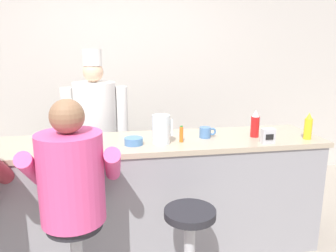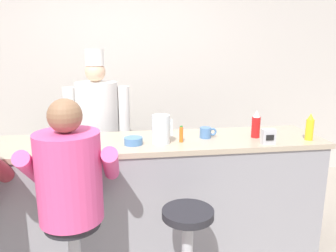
{
  "view_description": "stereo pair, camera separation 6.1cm",
  "coord_description": "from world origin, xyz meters",
  "px_view_note": "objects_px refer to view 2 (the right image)",
  "views": [
    {
      "loc": [
        -0.22,
        -2.2,
        1.68
      ],
      "look_at": [
        0.22,
        0.29,
        1.08
      ],
      "focal_mm": 35.0,
      "sensor_mm": 36.0,
      "label": 1
    },
    {
      "loc": [
        -0.16,
        -2.21,
        1.68
      ],
      "look_at": [
        0.22,
        0.29,
        1.08
      ],
      "focal_mm": 35.0,
      "sensor_mm": 36.0,
      "label": 2
    }
  ],
  "objects_px": {
    "coffee_mug_blue": "(206,133)",
    "water_pitcher_clear": "(161,129)",
    "ketchup_bottle_red": "(256,125)",
    "cereal_bowl": "(133,141)",
    "breakfast_plate": "(73,144)",
    "napkin_dispenser_chrome": "(268,137)",
    "empty_stool_round": "(188,239)",
    "hot_sauce_bottle_orange": "(181,134)",
    "cook_in_whites_near": "(98,125)",
    "diner_seated_pink": "(71,183)",
    "mustard_bottle_yellow": "(310,128)"
  },
  "relations": [
    {
      "from": "mustard_bottle_yellow",
      "to": "water_pitcher_clear",
      "type": "xyz_separation_m",
      "value": [
        -1.2,
        0.08,
        0.01
      ]
    },
    {
      "from": "ketchup_bottle_red",
      "to": "cereal_bowl",
      "type": "distance_m",
      "value": 1.02
    },
    {
      "from": "water_pitcher_clear",
      "to": "coffee_mug_blue",
      "type": "distance_m",
      "value": 0.41
    },
    {
      "from": "cereal_bowl",
      "to": "diner_seated_pink",
      "type": "height_order",
      "value": "diner_seated_pink"
    },
    {
      "from": "diner_seated_pink",
      "to": "cook_in_whites_near",
      "type": "height_order",
      "value": "cook_in_whites_near"
    },
    {
      "from": "diner_seated_pink",
      "to": "empty_stool_round",
      "type": "height_order",
      "value": "diner_seated_pink"
    },
    {
      "from": "mustard_bottle_yellow",
      "to": "cook_in_whites_near",
      "type": "height_order",
      "value": "cook_in_whites_near"
    },
    {
      "from": "water_pitcher_clear",
      "to": "empty_stool_round",
      "type": "bearing_deg",
      "value": -78.16
    },
    {
      "from": "water_pitcher_clear",
      "to": "mustard_bottle_yellow",
      "type": "bearing_deg",
      "value": -3.8
    },
    {
      "from": "water_pitcher_clear",
      "to": "empty_stool_round",
      "type": "distance_m",
      "value": 0.83
    },
    {
      "from": "coffee_mug_blue",
      "to": "diner_seated_pink",
      "type": "relative_size",
      "value": 0.1
    },
    {
      "from": "hot_sauce_bottle_orange",
      "to": "cereal_bowl",
      "type": "relative_size",
      "value": 0.92
    },
    {
      "from": "mustard_bottle_yellow",
      "to": "water_pitcher_clear",
      "type": "bearing_deg",
      "value": 176.2
    },
    {
      "from": "cereal_bowl",
      "to": "diner_seated_pink",
      "type": "relative_size",
      "value": 0.1
    },
    {
      "from": "breakfast_plate",
      "to": "empty_stool_round",
      "type": "height_order",
      "value": "breakfast_plate"
    },
    {
      "from": "napkin_dispenser_chrome",
      "to": "cook_in_whites_near",
      "type": "relative_size",
      "value": 0.07
    },
    {
      "from": "empty_stool_round",
      "to": "mustard_bottle_yellow",
      "type": "bearing_deg",
      "value": 22.17
    },
    {
      "from": "breakfast_plate",
      "to": "coffee_mug_blue",
      "type": "bearing_deg",
      "value": 4.59
    },
    {
      "from": "ketchup_bottle_red",
      "to": "diner_seated_pink",
      "type": "relative_size",
      "value": 0.16
    },
    {
      "from": "napkin_dispenser_chrome",
      "to": "ketchup_bottle_red",
      "type": "bearing_deg",
      "value": 94.52
    },
    {
      "from": "diner_seated_pink",
      "to": "water_pitcher_clear",
      "type": "bearing_deg",
      "value": 38.07
    },
    {
      "from": "empty_stool_round",
      "to": "cook_in_whites_near",
      "type": "distance_m",
      "value": 1.63
    },
    {
      "from": "ketchup_bottle_red",
      "to": "mustard_bottle_yellow",
      "type": "relative_size",
      "value": 1.04
    },
    {
      "from": "napkin_dispenser_chrome",
      "to": "empty_stool_round",
      "type": "relative_size",
      "value": 0.18
    },
    {
      "from": "ketchup_bottle_red",
      "to": "hot_sauce_bottle_orange",
      "type": "height_order",
      "value": "ketchup_bottle_red"
    },
    {
      "from": "cook_in_whites_near",
      "to": "empty_stool_round",
      "type": "bearing_deg",
      "value": -65.41
    },
    {
      "from": "coffee_mug_blue",
      "to": "empty_stool_round",
      "type": "xyz_separation_m",
      "value": [
        -0.28,
        -0.63,
        -0.57
      ]
    },
    {
      "from": "cook_in_whites_near",
      "to": "mustard_bottle_yellow",
      "type": "bearing_deg",
      "value": -29.25
    },
    {
      "from": "coffee_mug_blue",
      "to": "diner_seated_pink",
      "type": "distance_m",
      "value": 1.18
    },
    {
      "from": "cereal_bowl",
      "to": "coffee_mug_blue",
      "type": "bearing_deg",
      "value": 9.69
    },
    {
      "from": "coffee_mug_blue",
      "to": "diner_seated_pink",
      "type": "height_order",
      "value": "diner_seated_pink"
    },
    {
      "from": "ketchup_bottle_red",
      "to": "cook_in_whites_near",
      "type": "xyz_separation_m",
      "value": [
        -1.34,
        0.83,
        -0.14
      ]
    },
    {
      "from": "breakfast_plate",
      "to": "cook_in_whites_near",
      "type": "xyz_separation_m",
      "value": [
        0.13,
        0.87,
        -0.05
      ]
    },
    {
      "from": "mustard_bottle_yellow",
      "to": "napkin_dispenser_chrome",
      "type": "xyz_separation_m",
      "value": [
        -0.38,
        -0.06,
        -0.04
      ]
    },
    {
      "from": "hot_sauce_bottle_orange",
      "to": "napkin_dispenser_chrome",
      "type": "height_order",
      "value": "hot_sauce_bottle_orange"
    },
    {
      "from": "cereal_bowl",
      "to": "napkin_dispenser_chrome",
      "type": "bearing_deg",
      "value": -8.11
    },
    {
      "from": "hot_sauce_bottle_orange",
      "to": "cereal_bowl",
      "type": "distance_m",
      "value": 0.38
    },
    {
      "from": "empty_stool_round",
      "to": "ketchup_bottle_red",
      "type": "bearing_deg",
      "value": 40.11
    },
    {
      "from": "ketchup_bottle_red",
      "to": "mustard_bottle_yellow",
      "type": "distance_m",
      "value": 0.42
    },
    {
      "from": "breakfast_plate",
      "to": "cereal_bowl",
      "type": "height_order",
      "value": "cereal_bowl"
    },
    {
      "from": "coffee_mug_blue",
      "to": "water_pitcher_clear",
      "type": "bearing_deg",
      "value": -164.84
    },
    {
      "from": "cereal_bowl",
      "to": "coffee_mug_blue",
      "type": "relative_size",
      "value": 1.0
    },
    {
      "from": "water_pitcher_clear",
      "to": "cereal_bowl",
      "type": "xyz_separation_m",
      "value": [
        -0.21,
        0.0,
        -0.08
      ]
    },
    {
      "from": "hot_sauce_bottle_orange",
      "to": "breakfast_plate",
      "type": "bearing_deg",
      "value": 179.25
    },
    {
      "from": "napkin_dispenser_chrome",
      "to": "water_pitcher_clear",
      "type": "bearing_deg",
      "value": 169.96
    },
    {
      "from": "water_pitcher_clear",
      "to": "coffee_mug_blue",
      "type": "bearing_deg",
      "value": 15.16
    },
    {
      "from": "cereal_bowl",
      "to": "coffee_mug_blue",
      "type": "xyz_separation_m",
      "value": [
        0.6,
        0.1,
        0.02
      ]
    },
    {
      "from": "hot_sauce_bottle_orange",
      "to": "coffee_mug_blue",
      "type": "distance_m",
      "value": 0.25
    },
    {
      "from": "breakfast_plate",
      "to": "cook_in_whites_near",
      "type": "relative_size",
      "value": 0.14
    },
    {
      "from": "breakfast_plate",
      "to": "napkin_dispenser_chrome",
      "type": "height_order",
      "value": "napkin_dispenser_chrome"
    }
  ]
}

